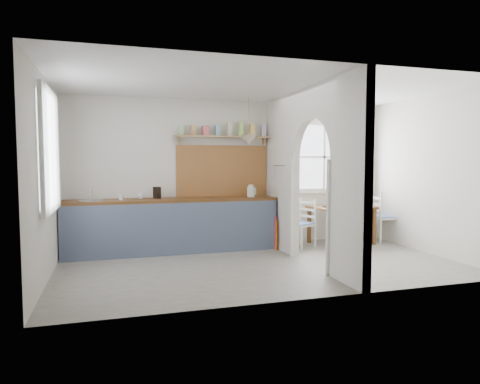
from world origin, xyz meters
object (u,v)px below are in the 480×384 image
object	(u,v)px
dining_table	(341,225)
kettle	(251,191)
vase	(337,200)
chair_left	(301,223)
chair_right	(385,216)

from	to	relation	value
dining_table	kettle	distance (m)	1.84
vase	kettle	bearing A→B (deg)	-176.13
dining_table	chair_left	distance (m)	0.84
chair_left	kettle	distance (m)	1.07
kettle	dining_table	bearing A→B (deg)	-15.98
chair_right	dining_table	bearing A→B (deg)	91.81
vase	chair_left	bearing A→B (deg)	-161.05
dining_table	chair_right	xyz separation A→B (m)	(0.89, -0.08, 0.14)
chair_left	vase	size ratio (longest dim) A/B	4.35
chair_left	kettle	size ratio (longest dim) A/B	4.00
kettle	vase	world-z (taller)	kettle
chair_right	vase	distance (m)	0.96
dining_table	vase	size ratio (longest dim) A/B	5.70
dining_table	kettle	size ratio (longest dim) A/B	5.25
chair_left	vase	world-z (taller)	vase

